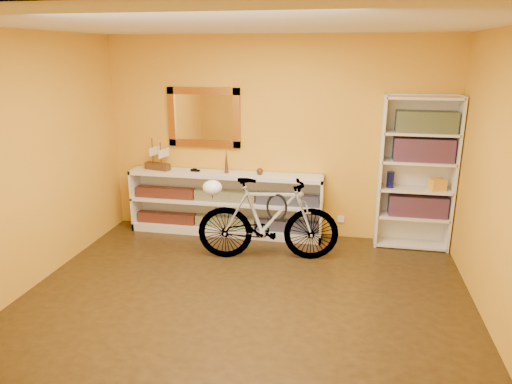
% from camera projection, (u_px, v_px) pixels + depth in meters
% --- Properties ---
extents(floor, '(4.50, 4.00, 0.01)m').
position_uv_depth(floor, '(242.00, 305.00, 4.62)').
color(floor, black).
rests_on(floor, ground).
extents(ceiling, '(4.50, 4.00, 0.01)m').
position_uv_depth(ceiling, '(240.00, 24.00, 3.87)').
color(ceiling, silver).
rests_on(ceiling, ground).
extents(back_wall, '(4.50, 0.01, 2.60)m').
position_uv_depth(back_wall, '(275.00, 138.00, 6.13)').
color(back_wall, gold).
rests_on(back_wall, ground).
extents(left_wall, '(0.01, 4.00, 2.60)m').
position_uv_depth(left_wall, '(20.00, 166.00, 4.66)').
color(left_wall, gold).
rests_on(left_wall, ground).
extents(right_wall, '(0.01, 4.00, 2.60)m').
position_uv_depth(right_wall, '(511.00, 190.00, 3.83)').
color(right_wall, gold).
rests_on(right_wall, ground).
extents(gilt_mirror, '(0.98, 0.06, 0.78)m').
position_uv_depth(gilt_mirror, '(204.00, 118.00, 6.20)').
color(gilt_mirror, '#8F551A').
rests_on(gilt_mirror, back_wall).
extents(wall_socket, '(0.09, 0.02, 0.09)m').
position_uv_depth(wall_socket, '(341.00, 219.00, 6.25)').
color(wall_socket, silver).
rests_on(wall_socket, back_wall).
extents(console_unit, '(2.60, 0.35, 0.85)m').
position_uv_depth(console_unit, '(225.00, 203.00, 6.32)').
color(console_unit, silver).
rests_on(console_unit, floor).
extents(cd_row_lower, '(2.50, 0.13, 0.14)m').
position_uv_depth(cd_row_lower, '(225.00, 222.00, 6.37)').
color(cd_row_lower, black).
rests_on(cd_row_lower, console_unit).
extents(cd_row_upper, '(2.50, 0.13, 0.14)m').
position_uv_depth(cd_row_upper, '(225.00, 196.00, 6.27)').
color(cd_row_upper, navy).
rests_on(cd_row_upper, console_unit).
extents(model_ship, '(0.38, 0.22, 0.42)m').
position_uv_depth(model_ship, '(157.00, 154.00, 6.31)').
color(model_ship, '#3E2711').
rests_on(model_ship, console_unit).
extents(toy_car, '(0.00, 0.00, 0.00)m').
position_uv_depth(toy_car, '(195.00, 171.00, 6.27)').
color(toy_car, black).
rests_on(toy_car, console_unit).
extents(bronze_ornament, '(0.06, 0.06, 0.33)m').
position_uv_depth(bronze_ornament, '(226.00, 161.00, 6.15)').
color(bronze_ornament, '#50361B').
rests_on(bronze_ornament, console_unit).
extents(decorative_orb, '(0.09, 0.09, 0.09)m').
position_uv_depth(decorative_orb, '(260.00, 171.00, 6.10)').
color(decorative_orb, '#50361B').
rests_on(decorative_orb, console_unit).
extents(bookcase, '(0.90, 0.30, 1.90)m').
position_uv_depth(bookcase, '(417.00, 174.00, 5.75)').
color(bookcase, silver).
rests_on(bookcase, floor).
extents(book_row_a, '(0.70, 0.22, 0.26)m').
position_uv_depth(book_row_a, '(418.00, 206.00, 5.85)').
color(book_row_a, maroon).
rests_on(book_row_a, bookcase).
extents(book_row_b, '(0.70, 0.22, 0.28)m').
position_uv_depth(book_row_b, '(423.00, 150.00, 5.65)').
color(book_row_b, maroon).
rests_on(book_row_b, bookcase).
extents(book_row_c, '(0.70, 0.22, 0.25)m').
position_uv_depth(book_row_c, '(426.00, 122.00, 5.55)').
color(book_row_c, navy).
rests_on(book_row_c, bookcase).
extents(travel_mug, '(0.09, 0.09, 0.20)m').
position_uv_depth(travel_mug, '(390.00, 180.00, 5.81)').
color(travel_mug, navy).
rests_on(travel_mug, bookcase).
extents(red_tin, '(0.17, 0.17, 0.19)m').
position_uv_depth(red_tin, '(404.00, 123.00, 5.64)').
color(red_tin, maroon).
rests_on(red_tin, bookcase).
extents(yellow_bag, '(0.22, 0.18, 0.14)m').
position_uv_depth(yellow_bag, '(438.00, 185.00, 5.70)').
color(yellow_bag, gold).
rests_on(yellow_bag, bookcase).
extents(bicycle, '(0.69, 1.74, 1.00)m').
position_uv_depth(bicycle, '(268.00, 219.00, 5.51)').
color(bicycle, silver).
rests_on(bicycle, floor).
extents(helmet, '(0.23, 0.22, 0.17)m').
position_uv_depth(helmet, '(212.00, 188.00, 5.43)').
color(helmet, white).
rests_on(helmet, bicycle).
extents(u_lock, '(0.25, 0.03, 0.25)m').
position_uv_depth(u_lock, '(277.00, 207.00, 5.46)').
color(u_lock, black).
rests_on(u_lock, bicycle).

